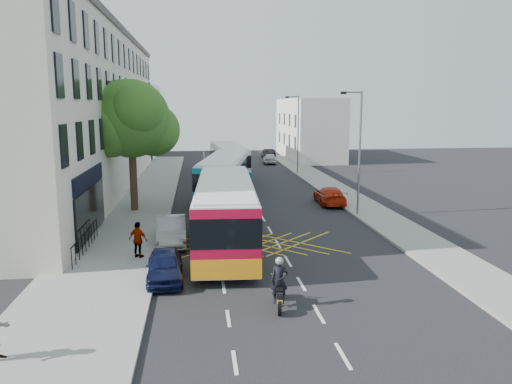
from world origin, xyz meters
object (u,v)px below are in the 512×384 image
object	(u,v)px
bus_far	(229,160)
lamp_near	(358,146)
parked_car_blue	(165,266)
distant_car_silver	(270,158)
bus_near	(225,212)
parked_car_silver	(171,230)
lamp_far	(297,130)
red_hatchback	(330,196)
distant_car_grey	(218,162)
street_tree	(131,120)
motorbike	(279,284)
pedestrian_far	(138,240)
distant_car_dark	(268,153)
bus_mid	(224,177)

from	to	relation	value
bus_far	lamp_near	bearing A→B (deg)	-73.01
parked_car_blue	distant_car_silver	bearing A→B (deg)	72.96
bus_near	parked_car_silver	world-z (taller)	bus_near
bus_near	parked_car_blue	size ratio (longest dim) A/B	3.36
lamp_far	distant_car_silver	bearing A→B (deg)	98.60
red_hatchback	distant_car_grey	size ratio (longest dim) A/B	0.89
parked_car_silver	distant_car_grey	world-z (taller)	parked_car_silver
street_tree	bus_near	bearing A→B (deg)	-57.90
motorbike	parked_car_silver	bearing A→B (deg)	123.71
distant_car_grey	pedestrian_far	size ratio (longest dim) A/B	2.90
parked_car_silver	distant_car_dark	distance (m)	43.23
bus_far	red_hatchback	size ratio (longest dim) A/B	2.62
lamp_near	pedestrian_far	xyz separation A→B (m)	(-13.20, -8.02, -3.61)
lamp_near	distant_car_dark	world-z (taller)	lamp_near
lamp_near	distant_car_silver	xyz separation A→B (m)	(-1.46, 29.65, -3.96)
lamp_far	parked_car_blue	world-z (taller)	lamp_far
lamp_far	red_hatchback	size ratio (longest dim) A/B	1.79
parked_car_silver	distant_car_grey	xyz separation A→B (m)	(3.83, 31.38, -0.02)
red_hatchback	pedestrian_far	xyz separation A→B (m)	(-12.50, -12.08, 0.36)
bus_mid	distant_car_silver	distance (m)	23.81
bus_near	distant_car_dark	world-z (taller)	bus_near
bus_near	bus_mid	bearing A→B (deg)	89.97
distant_car_grey	parked_car_silver	bearing A→B (deg)	-89.26
distant_car_dark	pedestrian_far	distance (m)	46.27
street_tree	lamp_near	xyz separation A→B (m)	(14.71, -2.97, -1.68)
street_tree	bus_mid	xyz separation A→B (m)	(6.39, 3.91, -4.52)
parked_car_blue	lamp_far	bearing A→B (deg)	66.37
bus_far	motorbike	world-z (taller)	bus_far
distant_car_dark	bus_mid	bearing A→B (deg)	69.26
lamp_near	parked_car_silver	xyz separation A→B (m)	(-11.80, -5.24, -3.91)
lamp_near	parked_car_silver	size ratio (longest dim) A/B	1.85
lamp_near	red_hatchback	world-z (taller)	lamp_near
bus_mid	bus_near	bearing A→B (deg)	-82.74
lamp_far	distant_car_dark	size ratio (longest dim) A/B	2.15
bus_mid	lamp_near	bearing A→B (deg)	-29.41
bus_mid	distant_car_silver	xyz separation A→B (m)	(6.85, 22.78, -1.11)
lamp_far	bus_mid	xyz separation A→B (m)	(-8.31, -13.12, -2.85)
bus_mid	bus_far	bearing A→B (deg)	95.09
parked_car_blue	bus_far	bearing A→B (deg)	78.58
parked_car_silver	pedestrian_far	size ratio (longest dim) A/B	2.51
motorbike	parked_car_silver	world-z (taller)	motorbike
parked_car_silver	red_hatchback	distance (m)	14.49
distant_car_dark	pedestrian_far	bearing A→B (deg)	67.98
street_tree	distant_car_dark	size ratio (longest dim) A/B	2.37
bus_near	bus_far	xyz separation A→B (m)	(1.76, 25.23, -0.11)
motorbike	distant_car_grey	size ratio (longest dim) A/B	0.43
parked_car_blue	lamp_near	bearing A→B (deg)	40.00
distant_car_grey	bus_mid	bearing A→B (deg)	-83.32
bus_near	motorbike	xyz separation A→B (m)	(1.50, -8.04, -0.93)
distant_car_silver	distant_car_dark	size ratio (longest dim) A/B	1.03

